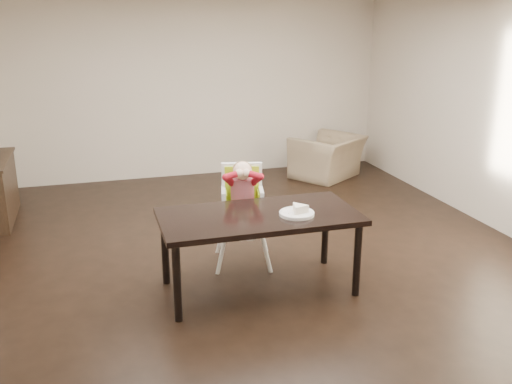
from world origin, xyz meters
TOP-DOWN VIEW (x-y plane):
  - ground at (0.00, 0.00)m, footprint 7.00×7.00m
  - room_walls at (0.00, 0.00)m, footprint 6.02×7.02m
  - dining_table at (-0.17, -0.61)m, footprint 1.80×0.90m
  - high_chair at (-0.16, 0.03)m, footprint 0.54×0.54m
  - plate at (0.15, -0.73)m, footprint 0.37×0.37m
  - armchair at (1.95, 2.74)m, footprint 1.20×1.11m

SIDE VIEW (x-z plane):
  - ground at x=0.00m, z-range 0.00..0.00m
  - armchair at x=1.95m, z-range 0.00..0.88m
  - dining_table at x=-0.17m, z-range 0.30..1.05m
  - high_chair at x=-0.16m, z-range 0.22..1.31m
  - plate at x=0.15m, z-range 0.74..0.83m
  - room_walls at x=0.00m, z-range 0.50..3.21m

